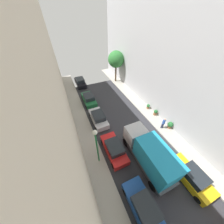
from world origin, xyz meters
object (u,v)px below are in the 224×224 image
object	(u,v)px
delivery_truck	(150,154)
lamp_post	(96,143)
parked_car_left_1	(144,208)
parked_car_right_2	(191,176)
parked_car_left_2	(114,149)
parked_car_left_3	(98,118)
street_tree_1	(116,60)
potted_plant_2	(156,112)
parked_car_left_4	(89,99)
potted_plant_1	(148,106)
potted_plant_0	(170,125)
pedestrian	(163,123)
parked_car_left_5	(80,82)

from	to	relation	value
delivery_truck	lamp_post	xyz separation A→B (m)	(-4.60, 2.19, 1.71)
parked_car_left_1	parked_car_right_2	distance (m)	5.40
parked_car_left_2	parked_car_left_3	world-z (taller)	same
parked_car_left_1	parked_car_left_2	distance (m)	5.63
parked_car_left_3	lamp_post	xyz separation A→B (m)	(-1.90, -5.60, 2.78)
parked_car_left_3	street_tree_1	size ratio (longest dim) A/B	0.68
parked_car_left_3	potted_plant_2	world-z (taller)	parked_car_left_3
parked_car_left_4	potted_plant_1	distance (m)	9.98
parked_car_left_2	potted_plant_0	bearing A→B (deg)	1.21
parked_car_left_4	pedestrian	xyz separation A→B (m)	(7.46, -9.78, 0.35)
parked_car_left_1	potted_plant_0	size ratio (longest dim) A/B	4.21
parked_car_left_4	potted_plant_2	size ratio (longest dim) A/B	4.55
parked_car_right_2	delivery_truck	xyz separation A→B (m)	(-2.70, 3.05, 1.07)
parked_car_left_5	parked_car_right_2	xyz separation A→B (m)	(5.40, -22.46, 0.00)
parked_car_left_3	parked_car_left_5	xyz separation A→B (m)	(0.00, 11.62, 0.00)
parked_car_left_1	parked_car_left_4	size ratio (longest dim) A/B	1.00
parked_car_left_2	street_tree_1	bearing A→B (deg)	64.11
street_tree_1	parked_car_left_4	bearing A→B (deg)	-145.95
parked_car_right_2	potted_plant_1	xyz separation A→B (m)	(2.81, 10.22, -0.11)
parked_car_left_1	parked_car_right_2	size ratio (longest dim) A/B	1.00
parked_car_left_1	potted_plant_0	world-z (taller)	parked_car_left_1
potted_plant_2	parked_car_left_4	bearing A→B (deg)	138.61
parked_car_left_5	parked_car_right_2	distance (m)	23.10
potted_plant_0	parked_car_left_2	bearing A→B (deg)	-178.79
parked_car_left_1	potted_plant_2	world-z (taller)	parked_car_left_1
parked_car_left_1	parked_car_left_5	world-z (taller)	same
parked_car_left_4	potted_plant_2	distance (m)	11.08
parked_car_left_3	street_tree_1	xyz separation A→B (m)	(7.49, 10.10, 4.01)
potted_plant_0	pedestrian	bearing A→B (deg)	155.99
potted_plant_2	pedestrian	bearing A→B (deg)	-109.13
parked_car_left_3	potted_plant_0	size ratio (longest dim) A/B	4.21
parked_car_left_3	delivery_truck	xyz separation A→B (m)	(2.70, -7.79, 1.07)
parked_car_left_5	potted_plant_0	size ratio (longest dim) A/B	4.21
parked_car_left_4	delivery_truck	size ratio (longest dim) A/B	0.64
potted_plant_1	street_tree_1	bearing A→B (deg)	93.86
parked_car_left_1	potted_plant_2	size ratio (longest dim) A/B	4.55
parked_car_left_4	pedestrian	size ratio (longest dim) A/B	2.44
lamp_post	parked_car_left_5	bearing A→B (deg)	83.70
parked_car_left_2	potted_plant_2	xyz separation A→B (m)	(8.31, 3.04, -0.09)
parked_car_left_3	lamp_post	world-z (taller)	lamp_post
parked_car_left_3	parked_car_right_2	xyz separation A→B (m)	(5.40, -10.84, 0.00)
potted_plant_0	parked_car_right_2	bearing A→B (deg)	-117.63
parked_car_left_3	parked_car_left_5	distance (m)	11.62
parked_car_left_3	parked_car_left_4	distance (m)	5.04
parked_car_left_5	delivery_truck	world-z (taller)	delivery_truck
potted_plant_0	potted_plant_2	world-z (taller)	potted_plant_0
parked_car_left_1	parked_car_left_5	distance (m)	22.58
parked_car_left_1	parked_car_left_2	bearing A→B (deg)	90.00
parked_car_right_2	street_tree_1	bearing A→B (deg)	84.30
delivery_truck	parked_car_right_2	bearing A→B (deg)	-48.50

